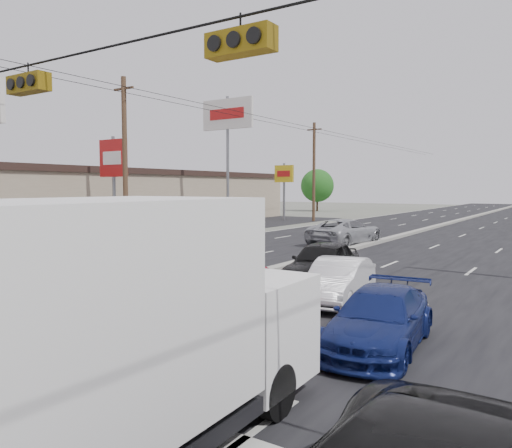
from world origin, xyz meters
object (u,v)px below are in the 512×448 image
Objects in this scene: box_truck at (108,335)px; queue_car_b at (338,281)px; pole_sign_mid at (113,164)px; queue_car_a at (322,264)px; utility_pole_left_b at (125,160)px; pole_sign_far at (284,178)px; queue_car_d at (379,320)px; red_sedan at (206,294)px; tree_left_far at (317,186)px; utility_pole_left_c at (314,171)px; pole_sign_billboard at (228,122)px; oncoming_near at (172,247)px; oncoming_far at (345,232)px.

queue_car_b is at bearing 96.56° from box_truck.
pole_sign_mid is 1.53× the size of queue_car_a.
utility_pole_left_b is 1.67× the size of pole_sign_far.
red_sedan is at bearing -178.89° from queue_car_d.
box_truck is at bearing -83.21° from queue_car_a.
box_truck is (27.89, -61.88, -2.01)m from tree_left_far.
queue_car_b is at bearing -22.64° from utility_pole_left_b.
utility_pole_left_c reaches higher than pole_sign_mid.
pole_sign_billboard is 2.77× the size of queue_car_b.
red_sedan reaches higher than queue_car_d.
queue_car_a is at bearing 120.34° from queue_car_d.
pole_sign_billboard is 36.88m from box_truck.
queue_car_b is 0.91× the size of queue_car_d.
pole_sign_billboard is 33.27m from tree_left_far.
oncoming_near is at bearing -28.85° from utility_pole_left_b.
queue_car_b is 0.72× the size of oncoming_near.
oncoming_far is at bearing -58.03° from utility_pole_left_c.
pole_sign_mid is 16.73m from oncoming_far.
queue_car_b is at bearing -46.59° from pole_sign_billboard.
pole_sign_mid is 1.14× the size of tree_left_far.
tree_left_far reaches higher than queue_car_a.
pole_sign_mid is 21.92m from queue_car_a.
queue_car_a is (15.45, -4.98, -4.33)m from utility_pole_left_b.
tree_left_far is at bearing -54.05° from oncoming_far.
oncoming_far is (11.10, -17.78, -4.33)m from utility_pole_left_c.
box_truck is at bearing 126.80° from oncoming_near.
utility_pole_left_c is at bearing -64.59° from tree_left_far.
tree_left_far is at bearing 109.43° from queue_car_a.
box_truck is 1.67× the size of queue_car_b.
oncoming_far is at bearing -50.61° from pole_sign_far.
red_sedan is 10.19m from oncoming_near.
queue_car_a is at bearing -63.47° from tree_left_far.
utility_pole_left_b reaches higher than queue_car_a.
utility_pole_left_b reaches higher than oncoming_far.
utility_pole_left_b is at bearing -32.38° from oncoming_near.
utility_pole_left_b is 1.63× the size of tree_left_far.
oncoming_far reaches higher than queue_car_b.
pole_sign_billboard is (-2.00, 13.00, 3.76)m from utility_pole_left_b.
pole_sign_far is 0.98× the size of tree_left_far.
utility_pole_left_c is 1.51× the size of box_truck.
queue_car_b is at bearing 70.71° from red_sedan.
queue_car_a is (19.95, -7.98, -4.34)m from pole_sign_mid.
red_sedan is at bearing -122.50° from queue_car_b.
queue_car_b is (17.01, -32.09, -4.45)m from utility_pole_left_c.
queue_car_d is (24.00, -13.57, -4.49)m from pole_sign_mid.
tree_left_far is 62.75m from queue_car_d.
box_truck is 25.19m from oncoming_far.
utility_pole_left_c is at bearing 110.16° from queue_car_a.
oncoming_near is (-9.38, 2.89, 0.14)m from queue_car_b.
queue_car_a is (18.95, -29.98, -3.63)m from pole_sign_far.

